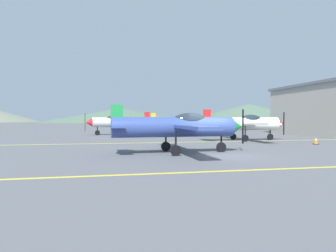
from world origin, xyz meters
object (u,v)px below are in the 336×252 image
at_px(airplane_near, 179,126).
at_px(traffic_cone_front, 316,141).
at_px(airplane_back, 176,121).
at_px(car_sedan, 221,125).
at_px(airplane_far, 119,122).
at_px(airplane_mid, 244,123).

relative_size(airplane_near, traffic_cone_front, 15.40).
xyz_separation_m(airplane_back, car_sedan, (8.10, 2.07, -0.69)).
bearing_deg(car_sedan, airplane_far, -149.25).
relative_size(airplane_far, airplane_back, 1.00).
bearing_deg(airplane_back, traffic_cone_front, -77.68).
relative_size(airplane_near, airplane_mid, 1.00).
bearing_deg(traffic_cone_front, car_sedan, 83.88).
relative_size(airplane_mid, traffic_cone_front, 15.40).
xyz_separation_m(airplane_far, traffic_cone_front, (14.03, -16.25, -1.25)).
bearing_deg(airplane_far, airplane_near, -82.82).
relative_size(airplane_near, airplane_back, 1.00).
xyz_separation_m(airplane_near, car_sedan, (14.36, 29.78, -0.69)).
xyz_separation_m(airplane_mid, airplane_back, (-1.66, 19.59, 0.00)).
height_order(airplane_near, car_sedan, airplane_near).
bearing_deg(airplane_far, car_sedan, 30.75).
bearing_deg(airplane_near, airplane_far, 97.18).
height_order(airplane_far, airplane_back, same).
relative_size(airplane_mid, car_sedan, 2.07).
bearing_deg(traffic_cone_front, airplane_far, 130.82).
bearing_deg(airplane_mid, airplane_near, -134.28).
xyz_separation_m(airplane_near, airplane_back, (6.26, 27.71, 0.00)).
height_order(airplane_far, traffic_cone_front, airplane_far).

